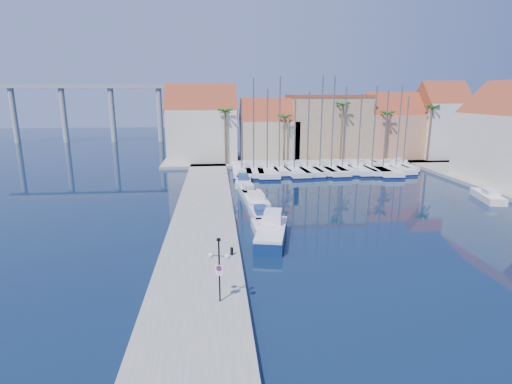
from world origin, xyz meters
TOP-DOWN VIEW (x-y plane):
  - ground at (0.00, 0.00)m, footprint 260.00×260.00m
  - quay_west at (-9.00, 13.50)m, footprint 6.00×77.00m
  - shore_north at (10.00, 48.00)m, footprint 54.00×16.00m
  - lamp_post at (-7.60, -4.58)m, footprint 1.27×0.61m
  - bollard at (-6.64, 2.17)m, footprint 0.23×0.23m
  - fishing_boat at (-3.10, 6.15)m, footprint 3.69×7.01m
  - motorboat_west_0 at (-3.50, 7.24)m, footprint 2.07×5.75m
  - motorboat_west_1 at (-3.40, 12.12)m, footprint 2.01×5.38m
  - motorboat_west_2 at (-3.35, 18.14)m, footprint 2.71×7.28m
  - motorboat_west_3 at (-3.89, 22.66)m, footprint 2.26×5.63m
  - motorboat_west_4 at (-3.94, 28.49)m, footprint 2.63×6.55m
  - motorboat_west_5 at (-3.96, 31.93)m, footprint 1.95×5.64m
  - motorboat_east_1 at (23.98, 16.81)m, footprint 3.22×6.19m
  - sailboat_0 at (-3.72, 35.96)m, footprint 3.11×10.75m
  - sailboat_1 at (-1.85, 35.93)m, footprint 3.54×11.08m
  - sailboat_2 at (0.19, 35.51)m, footprint 3.65×12.04m
  - sailboat_3 at (2.11, 36.08)m, footprint 2.97×8.92m
  - sailboat_4 at (4.34, 35.44)m, footprint 3.78×11.33m
  - sailboat_5 at (6.53, 35.90)m, footprint 3.54×11.47m
  - sailboat_6 at (8.51, 35.69)m, footprint 3.42×10.19m
  - sailboat_7 at (10.35, 35.81)m, footprint 3.77×11.47m
  - sailboat_8 at (12.44, 36.26)m, footprint 3.13×10.10m
  - sailboat_9 at (14.69, 35.77)m, footprint 3.45×11.02m
  - sailboat_10 at (16.96, 35.59)m, footprint 2.98×10.93m
  - sailboat_11 at (18.62, 35.04)m, footprint 4.20×12.26m
  - sailboat_12 at (21.03, 35.74)m, footprint 3.01×10.24m
  - sailboat_13 at (22.89, 36.95)m, footprint 2.21×8.12m
  - building_0 at (-10.00, 47.00)m, footprint 12.30×9.00m
  - building_1 at (2.00, 47.00)m, footprint 10.30×8.00m
  - building_2 at (13.00, 48.00)m, footprint 14.20×10.20m
  - building_3 at (25.00, 47.00)m, footprint 10.30×8.00m
  - building_4 at (34.00, 46.00)m, footprint 8.30×8.00m
  - palm_0 at (-6.00, 42.00)m, footprint 2.60×2.60m
  - palm_1 at (4.00, 42.00)m, footprint 2.60×2.60m
  - palm_2 at (14.00, 42.00)m, footprint 2.60×2.60m
  - palm_3 at (22.00, 42.00)m, footprint 2.60×2.60m
  - palm_4 at (30.00, 42.00)m, footprint 2.60×2.60m
  - viaduct at (-39.07, 82.00)m, footprint 48.00×2.20m

SIDE VIEW (x-z plane):
  - ground at x=0.00m, z-range 0.00..0.00m
  - quay_west at x=-9.00m, z-range 0.00..0.50m
  - shore_north at x=10.00m, z-range 0.00..0.50m
  - motorboat_west_0 at x=-3.50m, z-range -0.19..1.21m
  - motorboat_west_1 at x=-3.40m, z-range -0.19..1.21m
  - motorboat_west_3 at x=-3.89m, z-range -0.19..1.21m
  - motorboat_west_4 at x=-3.94m, z-range -0.19..1.21m
  - motorboat_west_5 at x=-3.96m, z-range -0.19..1.21m
  - motorboat_east_1 at x=23.98m, z-range -0.19..1.21m
  - motorboat_west_2 at x=-3.35m, z-range -0.19..1.21m
  - sailboat_4 at x=4.34m, z-range -5.10..6.21m
  - sailboat_0 at x=-3.72m, z-range -5.08..6.20m
  - sailboat_11 at x=18.62m, z-range -5.79..6.91m
  - sailboat_2 at x=0.19m, z-range -5.86..6.98m
  - sailboat_5 at x=6.53m, z-range -5.67..6.80m
  - sailboat_9 at x=14.69m, z-range -5.47..6.60m
  - sailboat_10 at x=16.96m, z-range -6.07..7.23m
  - sailboat_7 at x=10.35m, z-range -6.75..7.93m
  - sailboat_8 at x=12.44m, z-range -6.01..7.20m
  - sailboat_1 at x=-1.85m, z-range -6.62..7.81m
  - sailboat_12 at x=21.03m, z-range -6.22..7.41m
  - sailboat_13 at x=22.89m, z-range -5.28..6.50m
  - sailboat_6 at x=8.51m, z-range -6.79..8.02m
  - sailboat_3 at x=2.11m, z-range -6.69..7.98m
  - fishing_boat at x=-3.10m, z-range -0.39..1.94m
  - bollard at x=-6.64m, z-range 0.50..1.07m
  - lamp_post at x=-7.60m, z-range 1.10..4.95m
  - building_1 at x=2.00m, z-range -0.20..10.80m
  - building_3 at x=25.00m, z-range -0.14..11.86m
  - building_2 at x=13.00m, z-range 0.51..12.01m
  - building_0 at x=-10.00m, z-range -0.23..13.27m
  - building_4 at x=34.00m, z-range -0.03..13.97m
  - palm_1 at x=4.00m, z-range 3.56..12.71m
  - palm_3 at x=22.00m, z-range 3.78..13.43m
  - palm_0 at x=-6.00m, z-range 4.00..14.15m
  - palm_4 at x=30.00m, z-range 4.22..14.87m
  - palm_2 at x=14.00m, z-range 4.44..15.59m
  - viaduct at x=-39.07m, z-range 3.02..17.47m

